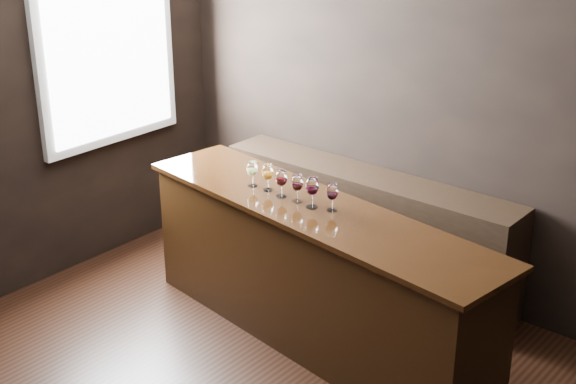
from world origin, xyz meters
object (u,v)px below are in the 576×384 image
Objects in this scene: back_bar_shelf at (365,228)px; glass_red_d at (332,193)px; glass_red_a at (281,179)px; glass_red_c at (312,187)px; glass_white at (252,169)px; glass_amber at (268,173)px; glass_red_b at (297,184)px; bar_counter at (314,277)px.

glass_red_d reaches higher than back_bar_shelf.
glass_red_c reaches higher than glass_red_a.
back_bar_shelf is 1.13m from glass_red_a.
glass_white is 0.28m from glass_red_a.
glass_amber reaches higher than glass_white.
glass_red_a is 0.13m from glass_red_b.
glass_red_b is (-0.16, 0.01, 0.64)m from bar_counter.
glass_red_c reaches higher than glass_red_d.
bar_counter is 14.34× the size of glass_amber.
glass_amber is at bearing -176.80° from bar_counter.
glass_white is 0.96× the size of glass_red_b.
glass_amber is at bearing 168.80° from glass_red_a.
glass_red_b is (0.13, 0.00, -0.00)m from glass_red_a.
bar_counter is 12.93× the size of glass_red_c.
glass_red_a reaches higher than glass_white.
bar_counter is 0.85m from glass_white.
back_bar_shelf is 1.16m from glass_white.
glass_red_a is at bearing -94.22° from back_bar_shelf.
glass_amber reaches higher than back_bar_shelf.
back_bar_shelf is 1.16m from glass_red_c.
bar_counter is 15.07× the size of glass_white.
back_bar_shelf is (-0.22, 0.92, -0.03)m from bar_counter.
glass_white is at bearing 177.04° from glass_red_c.
glass_amber is at bearing -179.53° from glass_red_d.
bar_counter is 0.66m from glass_red_b.
glass_amber is 0.28m from glass_red_b.
bar_counter is 14.33× the size of glass_red_a.
back_bar_shelf is 1.15m from glass_red_d.
glass_red_c is at bearing -5.15° from glass_amber.
bar_counter is at bearing -160.92° from glass_red_d.
glass_red_b is at bearing -85.88° from back_bar_shelf.
bar_counter is 14.99× the size of glass_red_d.
glass_red_c is (0.41, -0.04, 0.01)m from glass_amber.
glass_amber is at bearing 174.77° from glass_red_b.
glass_white is at bearing 177.69° from glass_red_b.
glass_white is 0.13m from glass_amber.
bar_counter is 0.64m from glass_red_d.
back_bar_shelf is 13.70× the size of glass_red_d.
back_bar_shelf is 11.81× the size of glass_red_c.
glass_red_b is at bearing -173.51° from glass_red_d.
back_bar_shelf is 1.13m from glass_red_b.
glass_red_d is at bearing 6.49° from glass_red_b.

